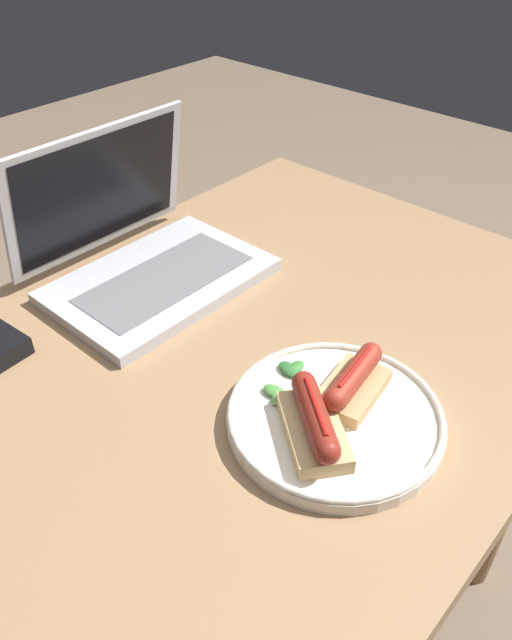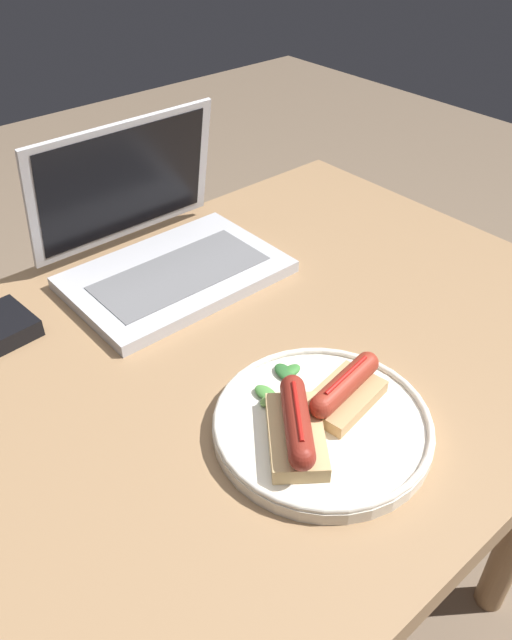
{
  "view_description": "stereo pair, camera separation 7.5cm",
  "coord_description": "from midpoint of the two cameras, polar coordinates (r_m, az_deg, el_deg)",
  "views": [
    {
      "loc": [
        -0.35,
        -0.42,
        1.25
      ],
      "look_at": [
        0.09,
        -0.02,
        0.79
      ],
      "focal_mm": 35.0,
      "sensor_mm": 36.0,
      "label": 1
    },
    {
      "loc": [
        -0.3,
        -0.47,
        1.25
      ],
      "look_at": [
        0.09,
        -0.02,
        0.79
      ],
      "focal_mm": 35.0,
      "sensor_mm": 36.0,
      "label": 2
    }
  ],
  "objects": [
    {
      "name": "laptop",
      "position": [
        0.93,
        -12.62,
        5.79
      ],
      "size": [
        0.31,
        0.24,
        0.21
      ],
      "color": "#B7B7BC",
      "rests_on": "desk"
    },
    {
      "name": "salad_pile",
      "position": [
        0.72,
        -0.09,
        -6.12
      ],
      "size": [
        0.08,
        0.07,
        0.01
      ],
      "color": "#709E4C",
      "rests_on": "plate"
    },
    {
      "name": "plate",
      "position": [
        0.7,
        4.17,
        -8.99
      ],
      "size": [
        0.24,
        0.24,
        0.02
      ],
      "color": "silver",
      "rests_on": "desk"
    },
    {
      "name": "sausage_toast_left",
      "position": [
        0.7,
        5.87,
        -5.79
      ],
      "size": [
        0.12,
        0.07,
        0.04
      ],
      "rotation": [
        0.0,
        0.0,
        3.3
      ],
      "color": "tan",
      "rests_on": "plate"
    },
    {
      "name": "sausage_toast_middle",
      "position": [
        0.65,
        2.07,
        -9.56
      ],
      "size": [
        0.11,
        0.12,
        0.05
      ],
      "rotation": [
        0.0,
        0.0,
        0.91
      ],
      "color": "tan",
      "rests_on": "plate"
    },
    {
      "name": "desk",
      "position": [
        0.83,
        -7.9,
        -11.01
      ],
      "size": [
        1.17,
        0.72,
        0.73
      ],
      "color": "#93704C",
      "rests_on": "ground_plane"
    }
  ]
}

